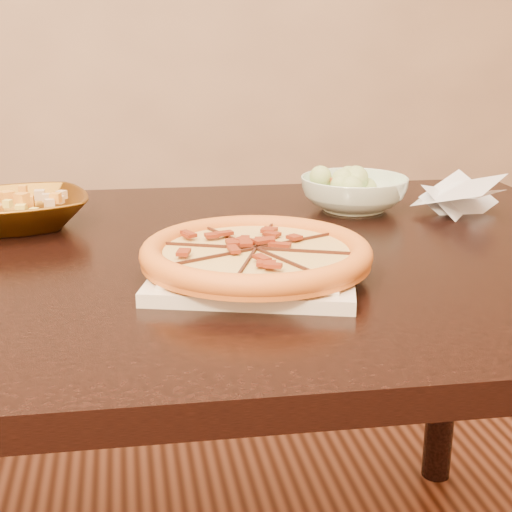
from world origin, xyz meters
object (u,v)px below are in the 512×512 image
(bronze_bowl, at_px, (20,212))
(pizza, at_px, (256,253))
(dining_table, at_px, (178,308))
(salad_bowl, at_px, (354,194))
(plate, at_px, (256,270))

(bronze_bowl, bearing_deg, pizza, -43.68)
(dining_table, distance_m, salad_bowl, 0.43)
(pizza, height_order, salad_bowl, salad_bowl)
(bronze_bowl, bearing_deg, plate, -43.68)
(salad_bowl, bearing_deg, plate, -125.89)
(pizza, bearing_deg, bronze_bowl, 136.32)
(dining_table, bearing_deg, plate, -55.77)
(plate, distance_m, salad_bowl, 0.43)
(dining_table, relative_size, bronze_bowl, 6.66)
(plate, relative_size, salad_bowl, 1.64)
(dining_table, xyz_separation_m, pizza, (0.10, -0.14, 0.13))
(dining_table, distance_m, plate, 0.20)
(dining_table, height_order, plate, plate)
(dining_table, height_order, salad_bowl, salad_bowl)
(bronze_bowl, bearing_deg, salad_bowl, 1.72)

